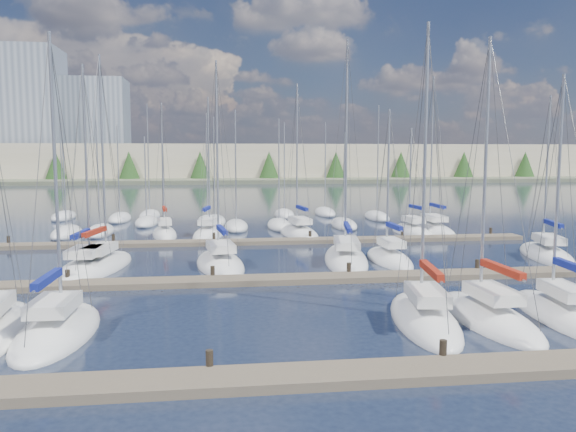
{
  "coord_description": "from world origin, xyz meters",
  "views": [
    {
      "loc": [
        -3.67,
        -15.02,
        7.22
      ],
      "look_at": [
        0.0,
        14.0,
        4.0
      ],
      "focal_mm": 35.0,
      "sensor_mm": 36.0,
      "label": 1
    }
  ],
  "objects": [
    {
      "name": "ground",
      "position": [
        0.0,
        60.0,
        0.0
      ],
      "size": [
        400.0,
        400.0,
        0.0
      ],
      "primitive_type": "plane",
      "color": "#1E273C",
      "rests_on": "ground"
    },
    {
      "name": "dock_near",
      "position": [
        0.0,
        2.01,
        0.15
      ],
      "size": [
        44.0,
        1.93,
        1.1
      ],
      "color": "#6B5E4C",
      "rests_on": "ground"
    },
    {
      "name": "dock_mid",
      "position": [
        0.0,
        16.01,
        0.15
      ],
      "size": [
        44.0,
        1.93,
        1.1
      ],
      "color": "#6B5E4C",
      "rests_on": "ground"
    },
    {
      "name": "dock_far",
      "position": [
        0.0,
        30.01,
        0.15
      ],
      "size": [
        44.0,
        1.93,
        1.1
      ],
      "color": "#6B5E4C",
      "rests_on": "ground"
    },
    {
      "name": "sailboat_n",
      "position": [
        -8.36,
        35.23,
        0.2
      ],
      "size": [
        2.96,
        6.97,
        12.47
      ],
      "rotation": [
        0.0,
        0.0,
        0.14
      ],
      "color": "white",
      "rests_on": "ground"
    },
    {
      "name": "sailboat_r",
      "position": [
        16.39,
        35.18,
        0.19
      ],
      "size": [
        3.06,
        9.49,
        15.17
      ],
      "rotation": [
        0.0,
        0.0,
        -0.03
      ],
      "color": "white",
      "rests_on": "ground"
    },
    {
      "name": "sailboat_o",
      "position": [
        -4.48,
        34.84,
        0.19
      ],
      "size": [
        3.63,
        7.14,
        12.98
      ],
      "rotation": [
        0.0,
        0.0,
        -0.18
      ],
      "color": "white",
      "rests_on": "ground"
    },
    {
      "name": "sailboat_e",
      "position": [
        7.9,
        7.43,
        0.18
      ],
      "size": [
        2.79,
        8.15,
        12.94
      ],
      "rotation": [
        0.0,
        0.0,
        0.02
      ],
      "color": "white",
      "rests_on": "ground"
    },
    {
      "name": "sailboat_j",
      "position": [
        -3.55,
        21.04,
        0.18
      ],
      "size": [
        3.92,
        8.6,
        13.92
      ],
      "rotation": [
        0.0,
        0.0,
        0.13
      ],
      "color": "white",
      "rests_on": "ground"
    },
    {
      "name": "sailboat_f",
      "position": [
        11.24,
        7.41,
        0.18
      ],
      "size": [
        2.94,
        8.02,
        11.44
      ],
      "rotation": [
        0.0,
        0.0,
        -0.1
      ],
      "color": "white",
      "rests_on": "ground"
    },
    {
      "name": "sailboat_d",
      "position": [
        5.11,
        7.58,
        0.19
      ],
      "size": [
        3.73,
        8.52,
        13.49
      ],
      "rotation": [
        0.0,
        0.0,
        -0.15
      ],
      "color": "white",
      "rests_on": "ground"
    },
    {
      "name": "sailboat_k",
      "position": [
        4.93,
        21.67,
        0.18
      ],
      "size": [
        4.51,
        10.84,
        15.62
      ],
      "rotation": [
        0.0,
        0.0,
        -0.16
      ],
      "color": "white",
      "rests_on": "ground"
    },
    {
      "name": "sailboat_m",
      "position": [
        19.33,
        21.44,
        0.17
      ],
      "size": [
        4.71,
        9.02,
        12.05
      ],
      "rotation": [
        0.0,
        0.0,
        -0.25
      ],
      "color": "white",
      "rests_on": "ground"
    },
    {
      "name": "sailboat_l",
      "position": [
        7.82,
        21.2,
        0.18
      ],
      "size": [
        2.41,
        7.07,
        10.98
      ],
      "rotation": [
        0.0,
        0.0,
        0.02
      ],
      "color": "white",
      "rests_on": "ground"
    },
    {
      "name": "sailboat_h",
      "position": [
        -11.69,
        20.19,
        0.18
      ],
      "size": [
        3.53,
        8.14,
        13.39
      ],
      "rotation": [
        0.0,
        0.0,
        -0.06
      ],
      "color": "white",
      "rests_on": "ground"
    },
    {
      "name": "sailboat_p",
      "position": [
        3.58,
        34.58,
        0.18
      ],
      "size": [
        3.74,
        8.69,
        14.23
      ],
      "rotation": [
        0.0,
        0.0,
        0.11
      ],
      "color": "white",
      "rests_on": "ground"
    },
    {
      "name": "sailboat_q",
      "position": [
        13.96,
        34.06,
        0.18
      ],
      "size": [
        2.96,
        7.07,
        10.33
      ],
      "rotation": [
        0.0,
        0.0,
        0.08
      ],
      "color": "white",
      "rests_on": "ground"
    },
    {
      "name": "sailboat_c",
      "position": [
        -10.09,
        7.77,
        0.18
      ],
      "size": [
        3.0,
        7.62,
        12.73
      ],
      "rotation": [
        0.0,
        0.0,
        -0.02
      ],
      "color": "white",
      "rests_on": "ground"
    },
    {
      "name": "sailboat_i",
      "position": [
        -10.96,
        21.14,
        0.19
      ],
      "size": [
        3.8,
        8.97,
        14.16
      ],
      "rotation": [
        0.0,
        0.0,
        -0.16
      ],
      "color": "white",
      "rests_on": "ground"
    },
    {
      "name": "distant_boats",
      "position": [
        -4.34,
        43.76,
        0.29
      ],
      "size": [
        36.93,
        20.75,
        13.3
      ],
      "color": "#9EA0A5",
      "rests_on": "ground"
    },
    {
      "name": "shoreline",
      "position": [
        -13.29,
        149.77,
        7.44
      ],
      "size": [
        400.0,
        60.0,
        38.0
      ],
      "color": "#666B51",
      "rests_on": "ground"
    }
  ]
}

